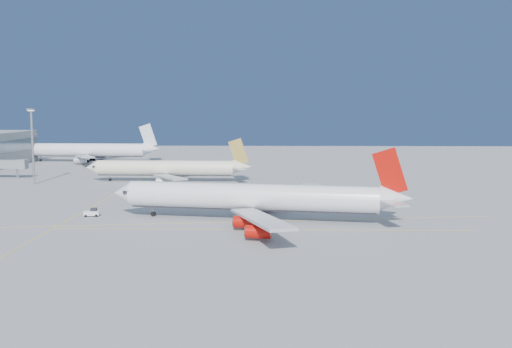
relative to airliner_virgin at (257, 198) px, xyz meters
name	(u,v)px	position (x,y,z in m)	size (l,w,h in m)	color
ground	(241,217)	(-3.90, 3.76, -5.23)	(500.00, 500.00, 0.00)	slate
taxiway_lines	(184,212)	(-18.61, 10.10, -5.22)	(118.86, 140.00, 0.02)	yellow
airliner_virgin	(257,198)	(0.00, 0.00, 0.00)	(70.10, 62.36, 17.33)	white
airliner_etihad	(169,168)	(-32.71, 68.36, -0.55)	(58.78, 54.41, 15.37)	beige
airliner_third	(90,150)	(-83.32, 139.95, 0.33)	(68.43, 63.14, 18.37)	white
pushback_tug	(92,213)	(-39.72, 3.58, -4.30)	(3.74, 2.56, 1.99)	white
light_mast	(32,140)	(-77.16, 60.03, 9.82)	(2.20, 2.20, 25.50)	gray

